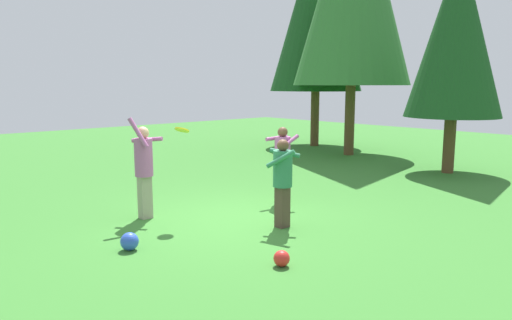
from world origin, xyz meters
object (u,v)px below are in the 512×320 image
person_bystander (282,158)px  tree_center (456,33)px  person_thrower (144,164)px  person_catcher (283,176)px  ball_red (282,258)px  ball_blue (129,241)px  frisbee (182,130)px  tree_far_left (317,8)px

person_bystander → tree_center: size_ratio=0.26×
person_thrower → person_catcher: size_ratio=1.23×
person_bystander → ball_red: size_ratio=7.04×
ball_red → ball_blue: bearing=-148.6°
person_bystander → ball_blue: (0.54, -3.91, -0.82)m
ball_blue → person_thrower: bearing=142.5°
frisbee → tree_center: bearing=82.5°
person_catcher → tree_center: tree_center is taller
person_catcher → person_bystander: (-1.29, 1.32, 0.03)m
person_thrower → tree_center: 9.42m
person_thrower → tree_far_left: (-4.88, 10.66, 4.46)m
tree_far_left → tree_center: bearing=-15.7°
frisbee → person_bystander: bearing=83.6°
person_bystander → frisbee: size_ratio=4.75×
ball_red → tree_center: bearing=101.4°
person_thrower → person_bystander: size_ratio=1.19×
person_bystander → person_thrower: bearing=-10.6°
person_catcher → ball_blue: bearing=40.1°
person_catcher → tree_far_left: 12.42m
person_thrower → ball_red: size_ratio=8.36×
person_catcher → ball_red: (1.29, -1.34, -0.81)m
ball_blue → tree_center: tree_center is taller
ball_red → tree_far_left: 14.45m
ball_blue → tree_far_left: 14.37m
person_catcher → person_bystander: person_bystander is taller
person_catcher → person_thrower: bearing=1.1°
ball_red → tree_center: (-1.75, 8.65, 3.80)m
frisbee → tree_far_left: (-5.48, 10.20, 3.81)m
tree_far_left → person_bystander: bearing=-53.7°
person_thrower → frisbee: (0.60, 0.46, 0.65)m
person_catcher → person_bystander: size_ratio=0.97×
person_bystander → tree_center: bearing=178.5°
person_thrower → person_catcher: bearing=-2.8°
person_thrower → tree_center: bearing=41.4°
ball_red → tree_center: size_ratio=0.04×
person_thrower → person_catcher: 2.63m
person_catcher → frisbee: bearing=0.0°
tree_center → ball_blue: bearing=-91.7°
person_catcher → tree_far_left: tree_far_left is taller
person_thrower → person_bystander: bearing=35.3°
ball_blue → tree_center: (0.29, 9.90, 3.78)m
person_catcher → ball_red: person_catcher is taller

